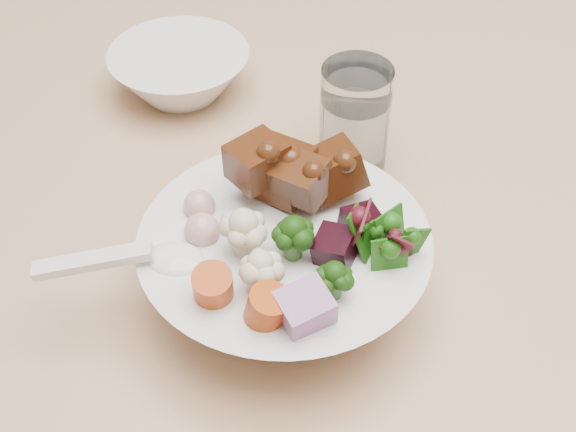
{
  "coord_description": "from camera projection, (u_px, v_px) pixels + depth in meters",
  "views": [
    {
      "loc": [
        -0.19,
        -0.6,
        1.32
      ],
      "look_at": [
        -0.29,
        -0.17,
        0.88
      ],
      "focal_mm": 50.0,
      "sensor_mm": 36.0,
      "label": 1
    }
  ],
  "objects": [
    {
      "name": "soup_spoon",
      "position": [
        154.0,
        260.0,
        0.59
      ],
      "size": [
        0.13,
        0.06,
        0.02
      ],
      "rotation": [
        0.0,
        0.0,
        0.32
      ],
      "color": "white",
      "rests_on": "food_bowl"
    },
    {
      "name": "water_glass",
      "position": [
        354.0,
        125.0,
        0.73
      ],
      "size": [
        0.06,
        0.06,
        0.11
      ],
      "color": "silver",
      "rests_on": "dining_table"
    },
    {
      "name": "chair_far",
      "position": [
        451.0,
        117.0,
        1.43
      ],
      "size": [
        0.42,
        0.42,
        0.79
      ],
      "rotation": [
        0.0,
        0.0,
        0.18
      ],
      "color": "tan",
      "rests_on": "ground"
    },
    {
      "name": "food_bowl",
      "position": [
        287.0,
        262.0,
        0.62
      ],
      "size": [
        0.22,
        0.22,
        0.12
      ],
      "color": "white",
      "rests_on": "dining_table"
    },
    {
      "name": "side_bowl",
      "position": [
        180.0,
        73.0,
        0.83
      ],
      "size": [
        0.15,
        0.15,
        0.05
      ],
      "primitive_type": null,
      "color": "white",
      "rests_on": "dining_table"
    }
  ]
}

